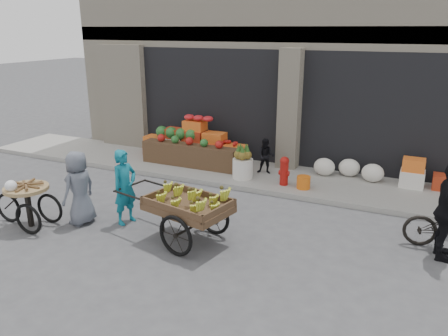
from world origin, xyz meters
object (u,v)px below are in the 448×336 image
at_px(vendor_woman, 125,187).
at_px(seated_person, 266,156).
at_px(orange_bucket, 303,182).
at_px(tricycle_cart, 27,200).
at_px(banana_cart, 186,202).
at_px(pineapple_bin, 243,168).
at_px(vendor_grey, 79,188).
at_px(fire_hydrant, 284,170).
at_px(cyclist, 448,211).

bearing_deg(vendor_woman, seated_person, -10.78).
distance_m(orange_bucket, tricycle_cart, 6.02).
distance_m(orange_bucket, vendor_woman, 4.21).
relative_size(banana_cart, tricycle_cart, 1.85).
xyz_separation_m(pineapple_bin, seated_person, (0.40, 0.60, 0.21)).
xyz_separation_m(orange_bucket, tricycle_cart, (-4.44, -4.05, 0.30)).
height_order(vendor_woman, vendor_grey, vendor_woman).
distance_m(seated_person, vendor_grey, 4.85).
relative_size(orange_bucket, vendor_woman, 0.21).
bearing_deg(fire_hydrant, pineapple_bin, 177.40).
height_order(pineapple_bin, tricycle_cart, tricycle_cart).
bearing_deg(tricycle_cart, pineapple_bin, 52.78).
xyz_separation_m(banana_cart, vendor_grey, (-2.30, -0.20, -0.01)).
relative_size(pineapple_bin, fire_hydrant, 0.73).
relative_size(vendor_woman, vendor_grey, 1.01).
bearing_deg(seated_person, fire_hydrant, -52.88).
height_order(orange_bucket, vendor_grey, vendor_grey).
height_order(seated_person, tricycle_cart, seated_person).
xyz_separation_m(seated_person, tricycle_cart, (-3.24, -4.75, -0.02)).
height_order(pineapple_bin, banana_cart, banana_cart).
distance_m(seated_person, banana_cart, 4.01).
height_order(vendor_grey, cyclist, cyclist).
bearing_deg(vendor_woman, cyclist, -67.40).
height_order(tricycle_cart, vendor_grey, vendor_grey).
distance_m(banana_cart, vendor_woman, 1.51).
height_order(orange_bucket, seated_person, seated_person).
bearing_deg(orange_bucket, banana_cart, -111.71).
distance_m(pineapple_bin, seated_person, 0.75).
bearing_deg(banana_cart, pineapple_bin, 106.71).
xyz_separation_m(banana_cart, vendor_woman, (-1.49, 0.20, -0.00)).
distance_m(vendor_woman, tricycle_cart, 1.90).
distance_m(fire_hydrant, banana_cart, 3.46).
relative_size(banana_cart, vendor_woman, 1.75).
xyz_separation_m(pineapple_bin, vendor_grey, (-2.01, -3.60, 0.38)).
distance_m(pineapple_bin, fire_hydrant, 1.11).
bearing_deg(tricycle_cart, vendor_woman, 27.43).
height_order(fire_hydrant, vendor_woman, vendor_woman).
xyz_separation_m(banana_cart, tricycle_cart, (-3.12, -0.75, -0.20)).
bearing_deg(pineapple_bin, banana_cart, -85.22).
height_order(banana_cart, vendor_grey, vendor_grey).
xyz_separation_m(seated_person, banana_cart, (-0.12, -4.00, 0.18)).
distance_m(orange_bucket, cyclist, 3.63).
bearing_deg(cyclist, seated_person, 51.11).
bearing_deg(banana_cart, cyclist, 28.43).
distance_m(tricycle_cart, cyclist, 7.66).
relative_size(orange_bucket, tricycle_cart, 0.22).
xyz_separation_m(seated_person, cyclist, (4.14, -2.74, 0.28)).
bearing_deg(seated_person, cyclist, -43.49).
relative_size(seated_person, banana_cart, 0.35).
bearing_deg(banana_cart, tricycle_cart, -154.62).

